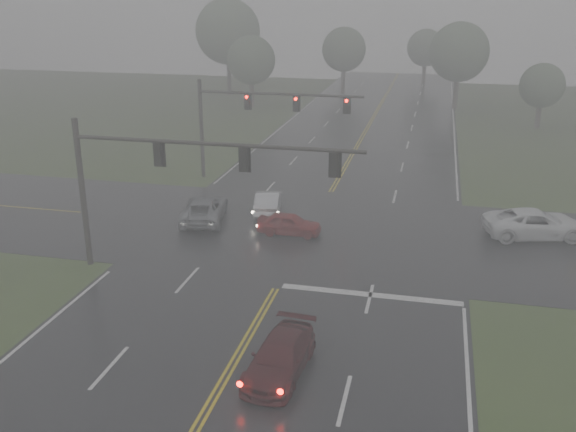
% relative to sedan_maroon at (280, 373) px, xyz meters
% --- Properties ---
extents(main_road, '(18.00, 160.00, 0.02)m').
position_rel_sedan_maroon_xyz_m(main_road, '(-1.89, 12.86, 0.00)').
color(main_road, black).
rests_on(main_road, ground).
extents(cross_street, '(120.00, 14.00, 0.02)m').
position_rel_sedan_maroon_xyz_m(cross_street, '(-1.89, 14.86, 0.00)').
color(cross_street, black).
rests_on(cross_street, ground).
extents(stop_bar, '(8.50, 0.50, 0.01)m').
position_rel_sedan_maroon_xyz_m(stop_bar, '(2.61, 7.26, 0.00)').
color(stop_bar, silver).
rests_on(stop_bar, ground).
extents(sedan_maroon, '(2.23, 4.78, 1.35)m').
position_rel_sedan_maroon_xyz_m(sedan_maroon, '(0.00, 0.00, 0.00)').
color(sedan_maroon, '#3D0B0E').
rests_on(sedan_maroon, ground).
extents(sedan_red, '(3.76, 1.53, 1.28)m').
position_rel_sedan_maroon_xyz_m(sedan_red, '(-2.90, 14.14, 0.00)').
color(sedan_red, maroon).
rests_on(sedan_red, ground).
extents(sedan_silver, '(2.21, 4.50, 1.42)m').
position_rel_sedan_maroon_xyz_m(sedan_silver, '(-5.09, 17.61, 0.00)').
color(sedan_silver, '#BABCC2').
rests_on(sedan_silver, ground).
extents(car_grey, '(3.43, 5.68, 1.47)m').
position_rel_sedan_maroon_xyz_m(car_grey, '(-8.57, 15.24, 0.00)').
color(car_grey, slate).
rests_on(car_grey, ground).
extents(pickup_white, '(6.27, 3.96, 1.61)m').
position_rel_sedan_maroon_xyz_m(pickup_white, '(11.04, 16.94, 0.00)').
color(pickup_white, white).
rests_on(pickup_white, ground).
extents(signal_gantry_near, '(14.36, 0.34, 7.69)m').
position_rel_sedan_maroon_xyz_m(signal_gantry_near, '(-7.65, 7.59, 5.42)').
color(signal_gantry_near, black).
rests_on(signal_gantry_near, ground).
extents(signal_gantry_far, '(12.24, 0.37, 7.39)m').
position_rel_sedan_maroon_xyz_m(signal_gantry_far, '(-8.37, 24.66, 5.16)').
color(signal_gantry_far, black).
rests_on(signal_gantry_far, ground).
extents(tree_nw_a, '(5.79, 5.79, 8.51)m').
position_rel_sedan_maroon_xyz_m(tree_nw_a, '(-17.10, 55.32, 5.59)').
color(tree_nw_a, '#372D23').
rests_on(tree_nw_a, ground).
extents(tree_ne_a, '(6.90, 6.90, 10.14)m').
position_rel_sedan_maroon_xyz_m(tree_ne_a, '(7.03, 59.34, 6.66)').
color(tree_ne_a, '#372D23').
rests_on(tree_ne_a, ground).
extents(tree_n_mid, '(6.01, 6.01, 8.83)m').
position_rel_sedan_maroon_xyz_m(tree_n_mid, '(-8.04, 69.68, 5.80)').
color(tree_n_mid, '#372D23').
rests_on(tree_n_mid, ground).
extents(tree_e_near, '(4.51, 4.51, 6.62)m').
position_rel_sedan_maroon_xyz_m(tree_e_near, '(15.21, 49.76, 4.34)').
color(tree_e_near, '#372D23').
rests_on(tree_e_near, ground).
extents(tree_nw_b, '(8.58, 8.58, 12.60)m').
position_rel_sedan_maroon_xyz_m(tree_nw_b, '(-22.81, 64.02, 8.30)').
color(tree_nw_b, '#372D23').
rests_on(tree_nw_b, ground).
extents(tree_n_far, '(5.52, 5.52, 8.11)m').
position_rel_sedan_maroon_xyz_m(tree_n_far, '(2.67, 80.60, 5.33)').
color(tree_n_far, '#372D23').
rests_on(tree_n_far, ground).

